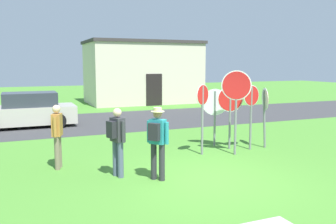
{
  "coord_description": "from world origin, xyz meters",
  "views": [
    {
      "loc": [
        -4.05,
        -7.29,
        2.74
      ],
      "look_at": [
        0.14,
        2.72,
        1.3
      ],
      "focal_mm": 38.77,
      "sensor_mm": 36.0,
      "label": 1
    }
  ],
  "objects_px": {
    "stop_sign_rear_right": "(203,108)",
    "person_in_dark_shirt": "(117,137)",
    "person_holding_notes": "(57,133)",
    "person_in_blue": "(157,138)",
    "stop_sign_nearest": "(230,106)",
    "stop_sign_center_cluster": "(251,107)",
    "stop_sign_leaning_left": "(236,96)",
    "parked_car_on_street": "(26,111)",
    "stop_sign_rear_left": "(215,107)",
    "stop_sign_far_back": "(265,107)"
  },
  "relations": [
    {
      "from": "person_in_dark_shirt",
      "to": "stop_sign_center_cluster",
      "type": "bearing_deg",
      "value": 13.61
    },
    {
      "from": "person_in_dark_shirt",
      "to": "stop_sign_nearest",
      "type": "bearing_deg",
      "value": 19.53
    },
    {
      "from": "stop_sign_rear_right",
      "to": "stop_sign_rear_left",
      "type": "height_order",
      "value": "stop_sign_rear_right"
    },
    {
      "from": "stop_sign_rear_left",
      "to": "person_in_blue",
      "type": "xyz_separation_m",
      "value": [
        -3.08,
        -2.65,
        -0.3
      ]
    },
    {
      "from": "stop_sign_nearest",
      "to": "stop_sign_far_back",
      "type": "distance_m",
      "value": 1.18
    },
    {
      "from": "stop_sign_rear_left",
      "to": "person_holding_notes",
      "type": "distance_m",
      "value": 5.21
    },
    {
      "from": "parked_car_on_street",
      "to": "stop_sign_rear_left",
      "type": "xyz_separation_m",
      "value": [
        5.74,
        -6.45,
        0.62
      ]
    },
    {
      "from": "stop_sign_nearest",
      "to": "person_in_blue",
      "type": "height_order",
      "value": "stop_sign_nearest"
    },
    {
      "from": "stop_sign_center_cluster",
      "to": "person_in_dark_shirt",
      "type": "distance_m",
      "value": 4.85
    },
    {
      "from": "stop_sign_far_back",
      "to": "person_in_dark_shirt",
      "type": "xyz_separation_m",
      "value": [
        -5.27,
        -1.19,
        -0.36
      ]
    },
    {
      "from": "person_in_dark_shirt",
      "to": "person_in_blue",
      "type": "relative_size",
      "value": 0.97
    },
    {
      "from": "parked_car_on_street",
      "to": "stop_sign_nearest",
      "type": "relative_size",
      "value": 2.09
    },
    {
      "from": "parked_car_on_street",
      "to": "stop_sign_nearest",
      "type": "height_order",
      "value": "stop_sign_nearest"
    },
    {
      "from": "stop_sign_rear_left",
      "to": "parked_car_on_street",
      "type": "bearing_deg",
      "value": 131.69
    },
    {
      "from": "parked_car_on_street",
      "to": "person_in_dark_shirt",
      "type": "height_order",
      "value": "person_in_dark_shirt"
    },
    {
      "from": "stop_sign_nearest",
      "to": "stop_sign_rear_right",
      "type": "bearing_deg",
      "value": -165.03
    },
    {
      "from": "stop_sign_center_cluster",
      "to": "person_in_dark_shirt",
      "type": "bearing_deg",
      "value": -166.39
    },
    {
      "from": "person_in_dark_shirt",
      "to": "parked_car_on_street",
      "type": "bearing_deg",
      "value": 102.34
    },
    {
      "from": "parked_car_on_street",
      "to": "stop_sign_far_back",
      "type": "bearing_deg",
      "value": -45.67
    },
    {
      "from": "stop_sign_far_back",
      "to": "stop_sign_rear_left",
      "type": "xyz_separation_m",
      "value": [
        -1.38,
        0.84,
        -0.03
      ]
    },
    {
      "from": "stop_sign_center_cluster",
      "to": "person_in_blue",
      "type": "xyz_separation_m",
      "value": [
        -3.89,
        -1.76,
        -0.39
      ]
    },
    {
      "from": "stop_sign_far_back",
      "to": "person_in_blue",
      "type": "distance_m",
      "value": 4.82
    },
    {
      "from": "stop_sign_far_back",
      "to": "stop_sign_center_cluster",
      "type": "bearing_deg",
      "value": -174.56
    },
    {
      "from": "person_in_blue",
      "to": "stop_sign_center_cluster",
      "type": "bearing_deg",
      "value": 24.32
    },
    {
      "from": "stop_sign_rear_right",
      "to": "person_in_dark_shirt",
      "type": "distance_m",
      "value": 3.2
    },
    {
      "from": "person_in_dark_shirt",
      "to": "stop_sign_rear_right",
      "type": "bearing_deg",
      "value": 21.28
    },
    {
      "from": "stop_sign_leaning_left",
      "to": "stop_sign_rear_left",
      "type": "xyz_separation_m",
      "value": [
        0.01,
        1.26,
        -0.47
      ]
    },
    {
      "from": "stop_sign_rear_left",
      "to": "stop_sign_rear_right",
      "type": "bearing_deg",
      "value": -136.78
    },
    {
      "from": "person_in_blue",
      "to": "stop_sign_far_back",
      "type": "bearing_deg",
      "value": 22.11
    },
    {
      "from": "stop_sign_leaning_left",
      "to": "stop_sign_rear_right",
      "type": "height_order",
      "value": "stop_sign_leaning_left"
    },
    {
      "from": "stop_sign_leaning_left",
      "to": "stop_sign_center_cluster",
      "type": "height_order",
      "value": "stop_sign_leaning_left"
    },
    {
      "from": "parked_car_on_street",
      "to": "stop_sign_leaning_left",
      "type": "xyz_separation_m",
      "value": [
        5.73,
        -7.71,
        1.09
      ]
    },
    {
      "from": "stop_sign_rear_right",
      "to": "person_in_blue",
      "type": "distance_m",
      "value": 2.81
    },
    {
      "from": "stop_sign_leaning_left",
      "to": "stop_sign_center_cluster",
      "type": "xyz_separation_m",
      "value": [
        0.82,
        0.36,
        -0.38
      ]
    },
    {
      "from": "person_in_dark_shirt",
      "to": "person_holding_notes",
      "type": "bearing_deg",
      "value": 133.99
    },
    {
      "from": "parked_car_on_street",
      "to": "person_in_dark_shirt",
      "type": "distance_m",
      "value": 8.69
    },
    {
      "from": "stop_sign_leaning_left",
      "to": "stop_sign_rear_left",
      "type": "bearing_deg",
      "value": 89.54
    },
    {
      "from": "parked_car_on_street",
      "to": "stop_sign_center_cluster",
      "type": "relative_size",
      "value": 2.08
    },
    {
      "from": "stop_sign_nearest",
      "to": "person_in_dark_shirt",
      "type": "xyz_separation_m",
      "value": [
        -4.12,
        -1.46,
        -0.43
      ]
    },
    {
      "from": "stop_sign_rear_right",
      "to": "stop_sign_rear_left",
      "type": "bearing_deg",
      "value": 43.22
    },
    {
      "from": "person_holding_notes",
      "to": "person_in_dark_shirt",
      "type": "height_order",
      "value": "same"
    },
    {
      "from": "stop_sign_far_back",
      "to": "person_in_blue",
      "type": "height_order",
      "value": "stop_sign_far_back"
    },
    {
      "from": "person_in_dark_shirt",
      "to": "stop_sign_leaning_left",
      "type": "bearing_deg",
      "value": 11.27
    },
    {
      "from": "stop_sign_leaning_left",
      "to": "person_in_dark_shirt",
      "type": "xyz_separation_m",
      "value": [
        -3.88,
        -0.77,
        -0.8
      ]
    },
    {
      "from": "person_holding_notes",
      "to": "stop_sign_center_cluster",
      "type": "bearing_deg",
      "value": -1.56
    },
    {
      "from": "stop_sign_leaning_left",
      "to": "person_in_dark_shirt",
      "type": "relative_size",
      "value": 1.51
    },
    {
      "from": "person_holding_notes",
      "to": "person_in_blue",
      "type": "bearing_deg",
      "value": -42.93
    },
    {
      "from": "stop_sign_nearest",
      "to": "person_in_dark_shirt",
      "type": "relative_size",
      "value": 1.22
    },
    {
      "from": "stop_sign_leaning_left",
      "to": "stop_sign_rear_right",
      "type": "xyz_separation_m",
      "value": [
        -0.93,
        0.37,
        -0.35
      ]
    },
    {
      "from": "stop_sign_rear_right",
      "to": "person_in_blue",
      "type": "xyz_separation_m",
      "value": [
        -2.14,
        -1.77,
        -0.42
      ]
    }
  ]
}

